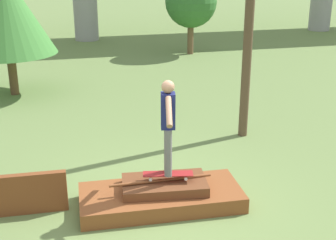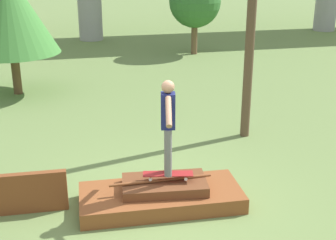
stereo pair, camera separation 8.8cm
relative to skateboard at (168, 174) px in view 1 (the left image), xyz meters
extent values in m
plane|color=olive|center=(-0.12, 0.00, -0.55)|extent=(80.00, 80.00, 0.00)
cube|color=brown|center=(-0.12, 0.00, -0.42)|extent=(2.69, 1.23, 0.27)
cube|color=brown|center=(-0.06, 0.03, -0.20)|extent=(1.46, 0.92, 0.18)
cylinder|color=brown|center=(-0.12, 0.00, -0.10)|extent=(1.69, 0.05, 0.05)
cube|color=brown|center=(-2.25, 0.26, -0.21)|extent=(1.28, 0.16, 0.68)
cube|color=maroon|center=(0.00, 0.00, 0.01)|extent=(0.84, 0.36, 0.01)
cylinder|color=silver|center=(0.30, 0.03, -0.05)|extent=(0.06, 0.04, 0.05)
cylinder|color=silver|center=(0.26, -0.14, -0.05)|extent=(0.06, 0.04, 0.05)
cylinder|color=silver|center=(-0.26, 0.14, -0.05)|extent=(0.06, 0.04, 0.05)
cylinder|color=silver|center=(-0.30, -0.03, -0.05)|extent=(0.06, 0.04, 0.05)
cylinder|color=slate|center=(0.02, 0.08, 0.41)|extent=(0.12, 0.12, 0.79)
cylinder|color=slate|center=(-0.02, -0.08, 0.41)|extent=(0.12, 0.12, 0.79)
cube|color=#191E51|center=(0.00, 0.00, 1.09)|extent=(0.26, 0.25, 0.57)
sphere|color=#A37556|center=(0.00, 0.00, 1.48)|extent=(0.20, 0.20, 0.20)
cylinder|color=#A37556|center=(0.07, 0.34, 1.19)|extent=(0.19, 0.53, 0.36)
cylinder|color=#A37556|center=(-0.07, -0.34, 1.19)|extent=(0.19, 0.53, 0.36)
cylinder|color=brown|center=(3.71, 11.43, 0.05)|extent=(0.25, 0.25, 1.21)
sphere|color=#336B2D|center=(3.71, 11.43, 1.53)|extent=(2.04, 2.04, 2.04)
cylinder|color=brown|center=(-2.87, 7.20, 0.05)|extent=(0.25, 0.25, 1.21)
cone|color=#428438|center=(-2.87, 7.20, 1.84)|extent=(2.67, 2.67, 2.36)
camera|label=1|loc=(-1.62, -6.64, 3.43)|focal=50.00mm
camera|label=2|loc=(-1.53, -6.66, 3.43)|focal=50.00mm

